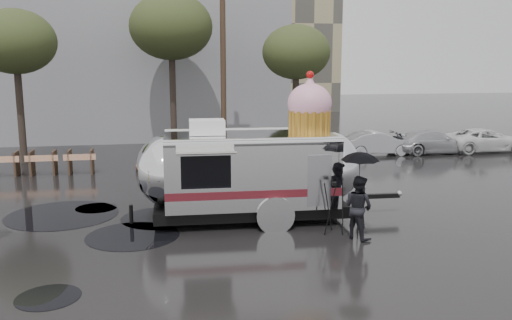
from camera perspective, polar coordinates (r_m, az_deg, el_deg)
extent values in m
plane|color=black|center=(14.16, -6.53, -8.92)|extent=(120.00, 120.00, 0.00)
cylinder|color=black|center=(17.77, -19.70, -5.45)|extent=(3.37, 3.37, 0.01)
cylinder|color=black|center=(18.23, -16.45, -4.87)|extent=(1.32, 1.32, 0.01)
cylinder|color=black|center=(16.66, -9.78, -6.02)|extent=(2.51, 2.51, 0.01)
cylinder|color=black|center=(11.93, -21.03, -13.33)|extent=(1.29, 1.29, 0.01)
cylinder|color=black|center=(15.17, -12.85, -7.78)|extent=(2.52, 2.52, 0.01)
cube|color=gray|center=(37.52, -15.59, 12.82)|extent=(22.00, 12.00, 13.00)
cylinder|color=#473323|center=(27.55, -3.48, 10.02)|extent=(0.28, 0.28, 9.00)
cylinder|color=#382D26|center=(27.12, -23.63, 5.84)|extent=(0.32, 0.32, 5.85)
ellipsoid|color=#2E391B|center=(27.07, -24.03, 11.33)|extent=(3.64, 3.64, 2.86)
cylinder|color=#382D26|center=(28.39, -8.76, 7.66)|extent=(0.32, 0.32, 6.75)
ellipsoid|color=#2E391B|center=(28.41, -8.93, 13.71)|extent=(4.20, 4.20, 3.30)
cylinder|color=#382D26|center=(27.28, 4.18, 6.23)|extent=(0.32, 0.32, 5.40)
ellipsoid|color=#2E391B|center=(27.22, 4.25, 11.27)|extent=(3.36, 3.36, 2.64)
cube|color=#473323|center=(24.41, -23.87, -0.34)|extent=(0.08, 0.80, 1.00)
cube|color=#E5590C|center=(24.11, -25.16, 0.04)|extent=(1.30, 0.04, 0.25)
cube|color=#473323|center=(24.27, -22.50, -0.30)|extent=(0.08, 0.80, 1.00)
cube|color=#473323|center=(24.10, -20.41, -0.23)|extent=(0.08, 0.80, 1.00)
cube|color=#E5590C|center=(23.77, -21.67, 0.16)|extent=(1.30, 0.04, 0.25)
cube|color=#473323|center=(24.00, -19.00, -0.18)|extent=(0.08, 0.80, 1.00)
cube|color=#473323|center=(23.88, -16.87, -0.12)|extent=(0.08, 0.80, 1.00)
cube|color=#E5590C|center=(23.52, -18.09, 0.28)|extent=(1.30, 0.04, 0.25)
imported|color=silver|center=(26.82, 6.73, 1.81)|extent=(4.00, 1.80, 1.40)
imported|color=#B2B2B7|center=(27.84, 12.65, 1.94)|extent=(4.00, 1.80, 1.40)
imported|color=#B2B2B7|center=(29.14, 18.10, 2.09)|extent=(4.20, 1.80, 1.44)
imported|color=silver|center=(30.67, 23.04, 2.22)|extent=(4.40, 1.90, 1.50)
cube|color=silver|center=(15.97, -0.71, -0.81)|extent=(5.01, 2.75, 2.01)
ellipsoid|color=silver|center=(16.46, 7.81, -0.57)|extent=(1.77, 2.63, 2.01)
ellipsoid|color=silver|center=(15.84, -9.56, -1.05)|extent=(1.77, 2.63, 2.01)
cube|color=black|center=(16.24, -0.70, -4.88)|extent=(5.67, 2.44, 0.34)
cylinder|color=black|center=(15.22, 1.97, -5.93)|extent=(0.79, 0.27, 0.78)
cylinder|color=black|center=(17.42, 0.63, -3.82)|extent=(0.79, 0.27, 0.78)
cylinder|color=silver|center=(15.06, 2.08, -5.89)|extent=(1.08, 0.15, 1.07)
cube|color=black|center=(17.17, 12.77, -3.71)|extent=(1.35, 0.18, 0.13)
sphere|color=silver|center=(17.41, 14.84, -3.43)|extent=(0.19, 0.19, 0.18)
cylinder|color=black|center=(16.20, -13.00, -5.60)|extent=(0.12, 0.12, 0.56)
cube|color=#57151C|center=(14.84, -0.05, -3.67)|extent=(4.92, 0.21, 0.22)
cube|color=#57151C|center=(17.31, -1.26, -1.63)|extent=(4.92, 0.21, 0.22)
cube|color=black|center=(14.55, -5.28, -1.29)|extent=(1.34, 0.08, 0.89)
cube|color=#A8A59C|center=(14.18, -5.26, 0.71)|extent=(1.58, 0.61, 0.16)
cube|color=silver|center=(15.10, 6.70, -2.19)|extent=(0.67, 0.05, 1.45)
cube|color=white|center=(15.66, -5.19, 3.48)|extent=(1.03, 0.76, 0.42)
cylinder|color=gold|center=(16.09, 5.63, 4.06)|extent=(1.21, 1.21, 0.67)
ellipsoid|color=#F8ADC7|center=(16.04, 5.66, 5.97)|extent=(1.34, 1.34, 1.16)
cone|color=#F8ADC7|center=(16.01, 5.70, 8.04)|extent=(0.58, 0.58, 0.45)
sphere|color=red|center=(16.00, 5.71, 8.92)|extent=(0.23, 0.23, 0.22)
imported|color=black|center=(14.62, 10.72, -4.91)|extent=(0.82, 0.94, 1.71)
imported|color=black|center=(14.37, 10.86, -0.65)|extent=(1.21, 1.21, 0.82)
cylinder|color=black|center=(14.63, 10.71, -5.02)|extent=(0.02, 0.02, 1.65)
cylinder|color=black|center=(14.98, 9.10, -5.14)|extent=(0.09, 0.32, 1.40)
cylinder|color=black|center=(15.14, 7.60, -4.94)|extent=(0.31, 0.13, 1.40)
cylinder|color=black|center=(14.73, 7.79, -5.38)|extent=(0.25, 0.22, 1.40)
cube|color=black|center=(14.77, 8.23, -2.50)|extent=(0.13, 0.12, 0.10)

